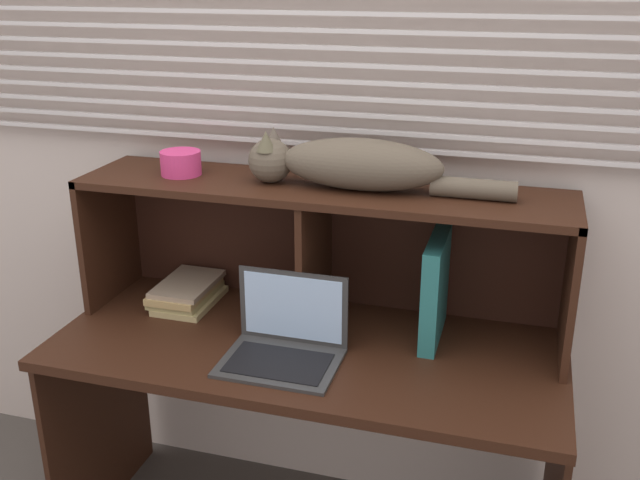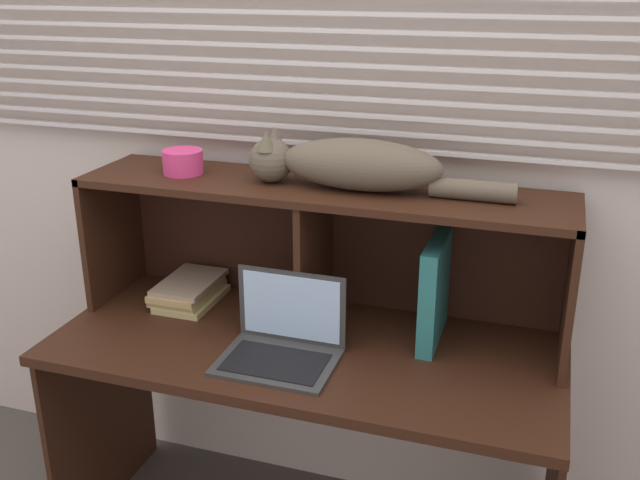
{
  "view_description": "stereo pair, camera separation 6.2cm",
  "coord_description": "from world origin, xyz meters",
  "px_view_note": "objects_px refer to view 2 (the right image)",
  "views": [
    {
      "loc": [
        0.55,
        -1.54,
        1.72
      ],
      "look_at": [
        0.0,
        0.34,
        0.98
      ],
      "focal_mm": 40.69,
      "sensor_mm": 36.0,
      "label": 1
    },
    {
      "loc": [
        0.61,
        -1.52,
        1.72
      ],
      "look_at": [
        0.0,
        0.34,
        0.98
      ],
      "focal_mm": 40.69,
      "sensor_mm": 36.0,
      "label": 2
    }
  ],
  "objects_px": {
    "laptop": "(282,341)",
    "cat": "(350,165)",
    "binder_upright": "(435,290)",
    "book_stack": "(189,291)",
    "small_basket": "(183,162)"
  },
  "relations": [
    {
      "from": "laptop",
      "to": "book_stack",
      "type": "bearing_deg",
      "value": 149.93
    },
    {
      "from": "laptop",
      "to": "binder_upright",
      "type": "relative_size",
      "value": 1.04
    },
    {
      "from": "cat",
      "to": "laptop",
      "type": "height_order",
      "value": "cat"
    },
    {
      "from": "cat",
      "to": "book_stack",
      "type": "height_order",
      "value": "cat"
    },
    {
      "from": "laptop",
      "to": "binder_upright",
      "type": "height_order",
      "value": "binder_upright"
    },
    {
      "from": "laptop",
      "to": "small_basket",
      "type": "relative_size",
      "value": 2.63
    },
    {
      "from": "cat",
      "to": "binder_upright",
      "type": "xyz_separation_m",
      "value": [
        0.25,
        0.0,
        -0.34
      ]
    },
    {
      "from": "small_basket",
      "to": "cat",
      "type": "bearing_deg",
      "value": 0.0
    },
    {
      "from": "binder_upright",
      "to": "laptop",
      "type": "bearing_deg",
      "value": -148.03
    },
    {
      "from": "small_basket",
      "to": "book_stack",
      "type": "bearing_deg",
      "value": 159.73
    },
    {
      "from": "laptop",
      "to": "book_stack",
      "type": "distance_m",
      "value": 0.47
    },
    {
      "from": "cat",
      "to": "laptop",
      "type": "xyz_separation_m",
      "value": [
        -0.12,
        -0.23,
        -0.45
      ]
    },
    {
      "from": "cat",
      "to": "small_basket",
      "type": "distance_m",
      "value": 0.51
    },
    {
      "from": "cat",
      "to": "small_basket",
      "type": "height_order",
      "value": "cat"
    },
    {
      "from": "laptop",
      "to": "cat",
      "type": "bearing_deg",
      "value": 62.77
    }
  ]
}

